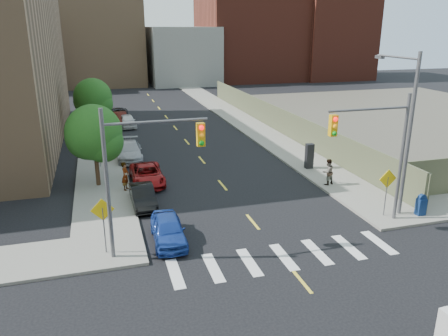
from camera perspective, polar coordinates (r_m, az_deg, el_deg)
ground at (r=17.80m, az=12.94°, el=-17.45°), size 160.00×160.00×0.00m
sidewalk_nw at (r=54.90m, az=-16.19°, el=6.75°), size 3.50×73.00×0.15m
sidewalk_ne at (r=57.00m, az=-0.32°, el=7.86°), size 3.50×73.00×0.15m
fence_north at (r=44.85m, az=6.73°, el=6.45°), size 0.12×44.00×2.50m
gravel_lot at (r=56.32m, az=23.51°, el=6.19°), size 36.00×42.00×0.06m
bg_bldg_west at (r=83.81m, az=-26.85°, el=13.35°), size 14.00×18.00×12.00m
bg_bldg_midwest at (r=84.51m, az=-15.70°, el=15.63°), size 14.00×16.00×15.00m
bg_bldg_center at (r=84.07m, az=-5.66°, el=14.47°), size 12.00×16.00×10.00m
bg_bldg_east at (r=89.51m, az=3.25°, el=16.66°), size 18.00×18.00×16.00m
bg_bldg_fareast at (r=94.22m, az=13.33°, el=16.91°), size 14.00×16.00×18.00m
smokestack at (r=96.28m, az=15.77°, el=19.73°), size 1.80×1.80×28.00m
signal_nw at (r=19.38m, az=-10.76°, el=0.70°), size 4.59×0.30×7.00m
signal_ne at (r=23.60m, az=19.54°, el=3.10°), size 4.59×0.30×7.00m
streetlight_ne at (r=25.46m, az=22.63°, el=5.39°), size 0.25×3.70×9.00m
warn_sign_nw at (r=20.66m, az=-15.52°, el=-6.05°), size 1.06×0.06×2.83m
warn_sign_ne at (r=25.40m, az=20.54°, el=-1.98°), size 1.06×0.06×2.83m
warn_sign_midwest at (r=33.48m, az=-16.08°, el=3.17°), size 1.06×0.06×2.83m
tree_west_near at (r=29.29m, az=-16.62°, el=4.04°), size 3.66×3.64×5.52m
tree_west_far at (r=44.02m, az=-16.74°, el=8.55°), size 3.66×3.64×5.52m
parked_car_blue at (r=21.85m, az=-7.31°, el=-7.99°), size 1.68×3.91×1.32m
parked_car_black at (r=26.30m, az=-10.55°, el=-3.62°), size 1.39×3.78×1.24m
parked_car_red at (r=29.94m, az=-10.03°, el=-0.84°), size 2.13×4.59×1.27m
parked_car_silver at (r=35.69m, az=-12.27°, el=2.22°), size 2.14×4.88×1.39m
parked_car_white at (r=47.32m, az=-12.52°, el=6.03°), size 1.83×4.01×1.33m
parked_car_maroon at (r=48.36m, az=-13.48°, el=6.26°), size 1.65×4.32×1.40m
parked_car_grey at (r=51.02m, az=-13.66°, el=6.81°), size 2.36×4.86×1.33m
mailbox at (r=26.68m, az=24.35°, el=-4.40°), size 0.51×0.39×1.22m
payphone at (r=32.74m, az=11.08°, el=1.55°), size 0.56×0.47×1.85m
pedestrian_west at (r=28.57m, az=-12.76°, el=-1.02°), size 0.65×0.79×1.84m
pedestrian_east at (r=29.60m, az=13.41°, el=-0.50°), size 0.99×0.85×1.75m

